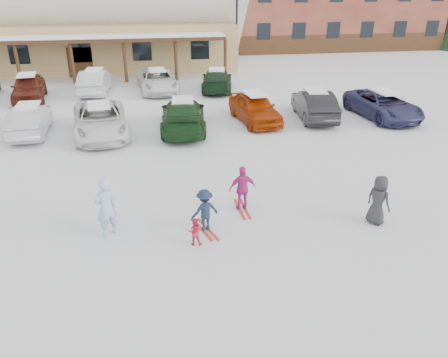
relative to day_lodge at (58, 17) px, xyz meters
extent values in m
plane|color=white|center=(9.00, -27.96, -3.94)|extent=(160.00, 160.00, 0.00)
cube|color=tan|center=(0.00, 0.04, -2.14)|extent=(28.00, 10.00, 3.60)
cube|color=#422814|center=(0.00, -6.16, -1.04)|extent=(25.20, 2.60, 0.25)
cube|color=maroon|center=(9.50, 10.04, 0.56)|extent=(7.00, 12.60, 9.00)
cube|color=#422814|center=(25.00, 3.08, -3.04)|extent=(24.00, 0.10, 1.80)
cylinder|color=black|center=(13.88, -4.76, -0.77)|extent=(0.16, 0.16, 6.34)
cylinder|color=black|center=(15.00, 16.04, -3.40)|extent=(0.60, 0.60, 1.08)
cylinder|color=black|center=(43.00, 18.04, -3.25)|extent=(0.60, 0.60, 1.38)
imported|color=#99BDDB|center=(5.71, -28.11, -3.05)|extent=(0.78, 0.72, 1.78)
imported|color=#C72943|center=(8.14, -29.01, -3.53)|extent=(0.45, 0.38, 0.82)
imported|color=#142239|center=(8.51, -28.30, -3.28)|extent=(0.97, 0.74, 1.32)
cube|color=red|center=(8.51, -28.30, -3.93)|extent=(0.64, 1.39, 0.03)
imported|color=#B2267D|center=(9.86, -27.22, -3.20)|extent=(0.89, 0.39, 1.49)
cube|color=red|center=(9.86, -27.22, -3.93)|extent=(0.25, 1.41, 0.03)
imported|color=#28282B|center=(13.70, -28.70, -3.17)|extent=(0.80, 0.90, 1.55)
imported|color=#B1B1B6|center=(1.39, -18.26, -3.24)|extent=(1.77, 4.37, 1.41)
imported|color=white|center=(4.70, -18.90, -3.21)|extent=(3.10, 5.54, 1.46)
imported|color=#163B18|center=(8.61, -18.80, -3.19)|extent=(2.51, 5.37, 1.52)
imported|color=#A93508|center=(12.35, -18.00, -3.20)|extent=(2.34, 4.59, 1.50)
imported|color=black|center=(15.58, -17.93, -3.19)|extent=(2.06, 4.70, 1.50)
imported|color=navy|center=(19.27, -18.32, -3.25)|extent=(2.82, 5.24, 1.40)
imported|color=#5A2115|center=(-0.23, -11.43, -3.17)|extent=(2.45, 4.75, 1.55)
imported|color=silver|center=(3.57, -10.32, -3.18)|extent=(1.82, 4.68, 1.52)
imported|color=white|center=(7.57, -10.44, -3.23)|extent=(2.82, 5.30, 1.42)
imported|color=#17321C|center=(11.44, -10.79, -3.25)|extent=(2.70, 5.01, 1.38)
camera|label=1|loc=(7.28, -39.41, 2.88)|focal=35.00mm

